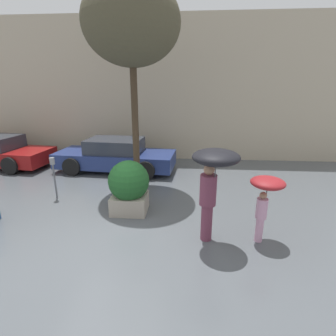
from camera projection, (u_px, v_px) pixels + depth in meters
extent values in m
plane|color=#51565B|center=(111.00, 230.00, 6.12)|extent=(40.00, 40.00, 0.00)
cube|color=#B7A88E|center=(149.00, 91.00, 11.38)|extent=(18.00, 0.30, 6.00)
cube|color=#9E9384|center=(130.00, 203.00, 6.96)|extent=(0.92, 0.81, 0.47)
sphere|color=#1E5123|center=(129.00, 181.00, 6.77)|extent=(1.07, 1.07, 1.07)
cylinder|color=brown|center=(207.00, 222.00, 5.65)|extent=(0.24, 0.24, 0.83)
cylinder|color=brown|center=(208.00, 190.00, 5.42)|extent=(0.35, 0.35, 0.66)
sphere|color=#997056|center=(209.00, 170.00, 5.29)|extent=(0.23, 0.23, 0.23)
cylinder|color=#4C4C51|center=(215.00, 174.00, 5.19)|extent=(0.02, 0.02, 0.70)
ellipsoid|color=black|center=(216.00, 157.00, 5.09)|extent=(0.94, 0.94, 0.30)
cylinder|color=#D199B7|center=(259.00, 229.00, 5.62)|extent=(0.16, 0.16, 0.56)
cylinder|color=#D199B7|center=(262.00, 208.00, 5.47)|extent=(0.23, 0.23, 0.44)
sphere|color=#997056|center=(263.00, 195.00, 5.38)|extent=(0.15, 0.15, 0.15)
cylinder|color=#4C4C51|center=(266.00, 195.00, 5.44)|extent=(0.02, 0.02, 0.53)
ellipsoid|color=maroon|center=(268.00, 183.00, 5.36)|extent=(0.70, 0.70, 0.23)
cube|color=navy|center=(116.00, 159.00, 10.29)|extent=(4.69, 2.06, 0.56)
cube|color=#2D333D|center=(115.00, 145.00, 10.12)|extent=(2.17, 1.60, 0.52)
cylinder|color=black|center=(72.00, 167.00, 9.74)|extent=(0.69, 0.27, 0.67)
cylinder|color=black|center=(92.00, 155.00, 11.34)|extent=(0.69, 0.27, 0.67)
cylinder|color=black|center=(146.00, 170.00, 9.31)|extent=(0.69, 0.27, 0.67)
cylinder|color=black|center=(156.00, 158.00, 10.91)|extent=(0.69, 0.27, 0.67)
cylinder|color=black|center=(10.00, 166.00, 9.86)|extent=(0.69, 0.29, 0.67)
cylinder|color=black|center=(39.00, 154.00, 11.44)|extent=(0.69, 0.29, 0.67)
cylinder|color=#423323|center=(135.00, 125.00, 8.08)|extent=(0.20, 0.20, 4.12)
ellipsoid|color=#4C4733|center=(131.00, 23.00, 7.23)|extent=(2.75, 2.75, 2.33)
cylinder|color=#595B60|center=(55.00, 181.00, 7.72)|extent=(0.05, 0.05, 1.05)
cylinder|color=gray|center=(52.00, 161.00, 7.53)|extent=(0.14, 0.14, 0.20)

